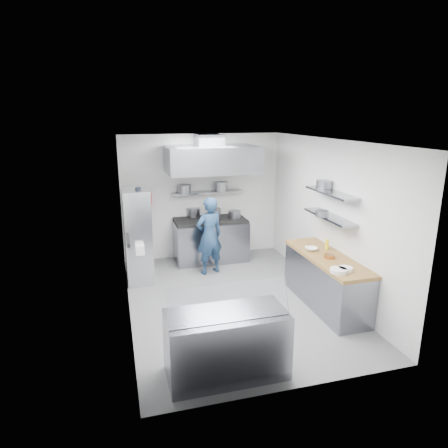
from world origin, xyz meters
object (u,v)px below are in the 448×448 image
object	(u,v)px
chef	(209,236)
wire_rack	(138,235)
gas_range	(211,241)
display_case	(226,344)

from	to	relation	value
chef	wire_rack	xyz separation A→B (m)	(-1.43, 0.06, 0.12)
gas_range	display_case	xyz separation A→B (m)	(-0.79, -4.10, -0.03)
wire_rack	display_case	bearing A→B (deg)	-76.13
chef	wire_rack	size ratio (longest dim) A/B	0.87
chef	display_case	world-z (taller)	chef
display_case	chef	bearing A→B (deg)	80.13
gas_range	wire_rack	distance (m)	1.83
gas_range	display_case	distance (m)	4.17
gas_range	chef	size ratio (longest dim) A/B	0.99
gas_range	display_case	size ratio (longest dim) A/B	1.07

